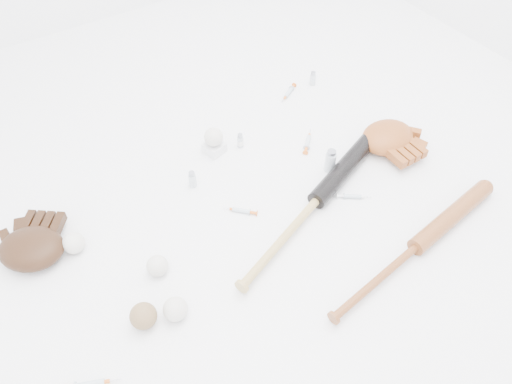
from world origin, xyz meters
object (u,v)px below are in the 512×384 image
bat_dark (317,200)px  glove_dark (31,248)px  bat_wood (416,246)px  pedestal (214,148)px

bat_dark → glove_dark: bearing=139.4°
bat_dark → bat_wood: bearing=-86.4°
bat_dark → pedestal: 0.46m
bat_wood → glove_dark: (-1.03, 0.65, 0.01)m
bat_wood → glove_dark: size_ratio=3.35×
bat_dark → bat_wood: size_ratio=1.11×
bat_wood → pedestal: 0.82m
bat_dark → pedestal: bearing=89.8°
bat_dark → bat_wood: 0.36m
bat_wood → glove_dark: bearing=140.1°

